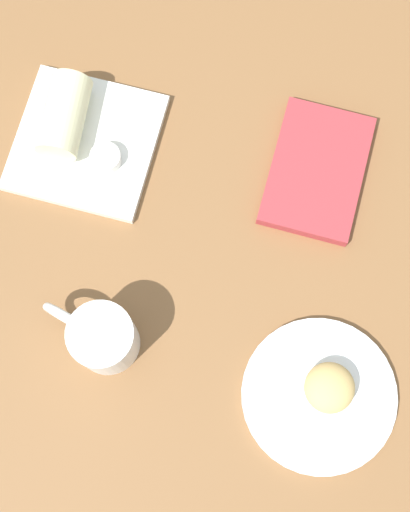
{
  "coord_description": "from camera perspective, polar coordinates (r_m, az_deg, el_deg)",
  "views": [
    {
      "loc": [
        -26.47,
        -5.79,
        113.15
      ],
      "look_at": [
        0.11,
        -3.43,
        7.0
      ],
      "focal_mm": 51.36,
      "sensor_mm": 36.0,
      "label": 1
    }
  ],
  "objects": [
    {
      "name": "sauce_cup",
      "position": [
        1.16,
        -7.75,
        7.58
      ],
      "size": [
        4.77,
        4.77,
        2.12
      ],
      "color": "silver",
      "rests_on": "square_plate"
    },
    {
      "name": "coffee_mug",
      "position": [
        1.06,
        -8.05,
        -6.29
      ],
      "size": [
        9.43,
        14.23,
        10.35
      ],
      "color": "white",
      "rests_on": "dining_table"
    },
    {
      "name": "dining_table",
      "position": [
        1.14,
        -1.72,
        -0.52
      ],
      "size": [
        110.0,
        90.0,
        4.0
      ],
      "primitive_type": "cube",
      "color": "brown",
      "rests_on": "ground"
    },
    {
      "name": "scone_pastry",
      "position": [
        1.07,
        9.67,
        -10.08
      ],
      "size": [
        9.52,
        9.48,
        4.54
      ],
      "primitive_type": "ellipsoid",
      "rotation": [
        0.0,
        0.0,
        2.75
      ],
      "color": "tan",
      "rests_on": "round_plate"
    },
    {
      "name": "breakfast_wrap",
      "position": [
        1.17,
        -10.92,
        10.66
      ],
      "size": [
        13.26,
        7.49,
        6.5
      ],
      "primitive_type": "cylinder",
      "rotation": [
        1.57,
        0.0,
        1.49
      ],
      "color": "beige",
      "rests_on": "square_plate"
    },
    {
      "name": "square_plate",
      "position": [
        1.19,
        -9.27,
        8.71
      ],
      "size": [
        25.08,
        25.08,
        1.6
      ],
      "primitive_type": "cube",
      "rotation": [
        0.0,
        0.0,
        -0.17
      ],
      "color": "white",
      "rests_on": "dining_table"
    },
    {
      "name": "book_stack",
      "position": [
        1.17,
        8.7,
        6.6
      ],
      "size": [
        23.47,
        17.84,
        2.22
      ],
      "color": "#A53338",
      "rests_on": "dining_table"
    },
    {
      "name": "round_plate",
      "position": [
        1.1,
        8.86,
        -10.69
      ],
      "size": [
        22.72,
        22.72,
        1.4
      ],
      "primitive_type": "cylinder",
      "color": "white",
      "rests_on": "dining_table"
    }
  ]
}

